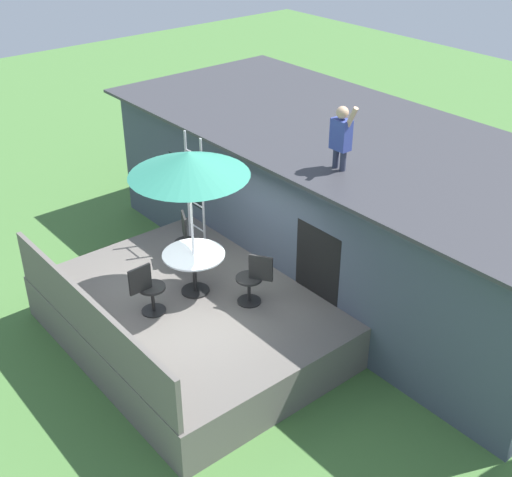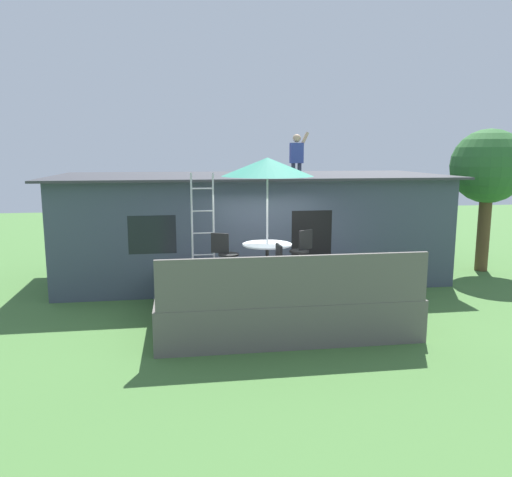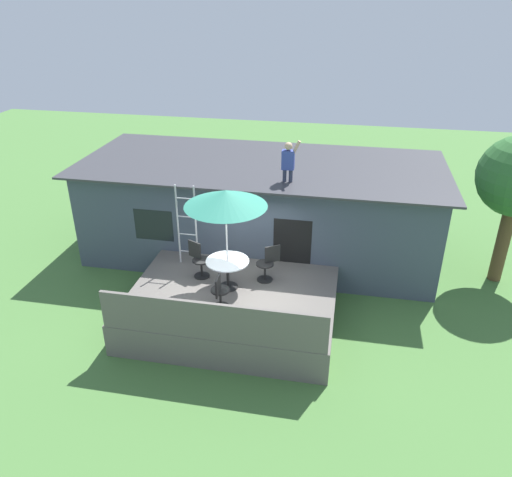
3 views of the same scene
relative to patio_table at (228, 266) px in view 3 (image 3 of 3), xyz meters
name	(u,v)px [view 3 (image 3 of 3)]	position (x,y,z in m)	size (l,w,h in m)	color
ground_plane	(234,317)	(0.15, -0.08, -1.39)	(40.00, 40.00, 0.00)	#477538
house	(261,208)	(0.15, 3.52, 0.04)	(10.50, 4.50, 2.83)	#424C5B
deck	(234,303)	(0.15, -0.08, -0.99)	(4.91, 3.98, 0.80)	#605B56
deck_railing	(211,322)	(0.15, -2.02, -0.14)	(4.81, 0.08, 0.90)	#605B56
patio_table	(228,266)	(0.00, 0.00, 0.00)	(1.04, 1.04, 0.74)	black
patio_umbrella	(226,198)	(0.00, 0.00, 1.76)	(1.90, 1.90, 2.54)	silver
step_ladder	(187,226)	(-1.30, 0.97, 0.51)	(0.52, 0.04, 2.20)	silver
person_figure	(289,159)	(1.12, 2.16, 2.05)	(0.47, 0.20, 1.11)	#33384C
patio_chair_left	(199,260)	(-0.85, 0.41, -0.13)	(0.59, 0.44, 0.92)	black
patio_chair_right	(268,263)	(0.88, 0.55, -0.13)	(0.57, 0.45, 0.92)	black
patio_chair_near	(220,292)	(0.04, -0.92, -0.13)	(0.44, 0.62, 0.92)	black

